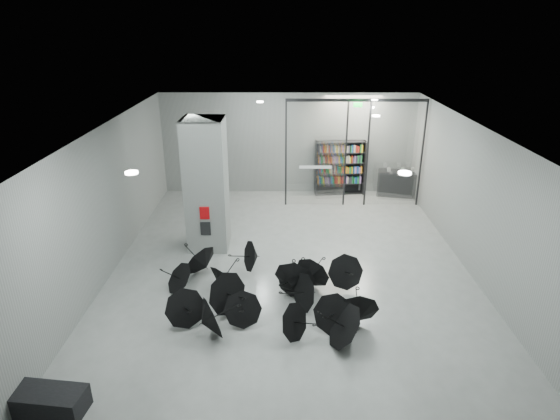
{
  "coord_description": "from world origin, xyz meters",
  "views": [
    {
      "loc": [
        -0.24,
        -11.13,
        6.55
      ],
      "look_at": [
        -0.3,
        1.5,
        1.4
      ],
      "focal_mm": 29.89,
      "sensor_mm": 36.0,
      "label": 1
    }
  ],
  "objects_px": {
    "bench": "(47,401)",
    "umbrella_cluster": "(273,296)",
    "shop_counter": "(399,183)",
    "bookshelf": "(340,168)",
    "column": "(206,185)"
  },
  "relations": [
    {
      "from": "bench",
      "to": "shop_counter",
      "type": "height_order",
      "value": "shop_counter"
    },
    {
      "from": "bench",
      "to": "umbrella_cluster",
      "type": "distance_m",
      "value": 5.19
    },
    {
      "from": "bookshelf",
      "to": "shop_counter",
      "type": "relative_size",
      "value": 1.3
    },
    {
      "from": "bench",
      "to": "bookshelf",
      "type": "bearing_deg",
      "value": 67.14
    },
    {
      "from": "shop_counter",
      "to": "umbrella_cluster",
      "type": "xyz_separation_m",
      "value": [
        -4.9,
        -7.93,
        -0.2
      ]
    },
    {
      "from": "bookshelf",
      "to": "bench",
      "type": "bearing_deg",
      "value": -126.0
    },
    {
      "from": "shop_counter",
      "to": "umbrella_cluster",
      "type": "height_order",
      "value": "shop_counter"
    },
    {
      "from": "shop_counter",
      "to": "umbrella_cluster",
      "type": "distance_m",
      "value": 9.33
    },
    {
      "from": "bench",
      "to": "umbrella_cluster",
      "type": "bearing_deg",
      "value": 46.59
    },
    {
      "from": "bookshelf",
      "to": "column",
      "type": "bearing_deg",
      "value": -140.26
    },
    {
      "from": "shop_counter",
      "to": "bench",
      "type": "bearing_deg",
      "value": -116.39
    },
    {
      "from": "bookshelf",
      "to": "shop_counter",
      "type": "distance_m",
      "value": 2.44
    },
    {
      "from": "bookshelf",
      "to": "shop_counter",
      "type": "height_order",
      "value": "bookshelf"
    },
    {
      "from": "column",
      "to": "shop_counter",
      "type": "xyz_separation_m",
      "value": [
        6.93,
        4.53,
        -1.5
      ]
    },
    {
      "from": "bookshelf",
      "to": "umbrella_cluster",
      "type": "height_order",
      "value": "bookshelf"
    }
  ]
}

